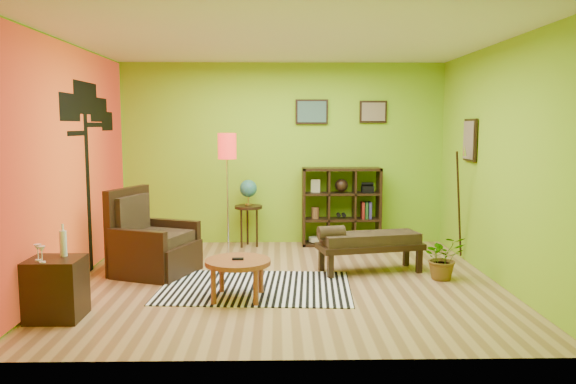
{
  "coord_description": "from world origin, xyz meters",
  "views": [
    {
      "loc": [
        -0.08,
        -6.49,
        1.85
      ],
      "look_at": [
        0.04,
        0.18,
        1.05
      ],
      "focal_mm": 35.0,
      "sensor_mm": 36.0,
      "label": 1
    }
  ],
  "objects_px": {
    "armchair": "(151,248)",
    "potted_plant": "(443,262)",
    "bench": "(367,242)",
    "globe_table": "(248,196)",
    "cube_shelf": "(342,207)",
    "coffee_table": "(238,265)",
    "side_cabinet": "(56,288)",
    "floor_lamp": "(227,157)"
  },
  "relations": [
    {
      "from": "globe_table",
      "to": "cube_shelf",
      "type": "bearing_deg",
      "value": 3.13
    },
    {
      "from": "globe_table",
      "to": "potted_plant",
      "type": "bearing_deg",
      "value": -37.83
    },
    {
      "from": "armchair",
      "to": "bench",
      "type": "relative_size",
      "value": 0.81
    },
    {
      "from": "cube_shelf",
      "to": "side_cabinet",
      "type": "bearing_deg",
      "value": -133.57
    },
    {
      "from": "side_cabinet",
      "to": "potted_plant",
      "type": "xyz_separation_m",
      "value": [
        4.11,
        1.31,
        -0.09
      ]
    },
    {
      "from": "floor_lamp",
      "to": "globe_table",
      "type": "distance_m",
      "value": 1.0
    },
    {
      "from": "coffee_table",
      "to": "armchair",
      "type": "height_order",
      "value": "armchair"
    },
    {
      "from": "bench",
      "to": "side_cabinet",
      "type": "bearing_deg",
      "value": -152.97
    },
    {
      "from": "floor_lamp",
      "to": "globe_table",
      "type": "xyz_separation_m",
      "value": [
        0.25,
        0.74,
        -0.63
      ]
    },
    {
      "from": "cube_shelf",
      "to": "potted_plant",
      "type": "bearing_deg",
      "value": -63.18
    },
    {
      "from": "potted_plant",
      "to": "floor_lamp",
      "type": "bearing_deg",
      "value": 156.72
    },
    {
      "from": "armchair",
      "to": "globe_table",
      "type": "distance_m",
      "value": 1.97
    },
    {
      "from": "armchair",
      "to": "side_cabinet",
      "type": "xyz_separation_m",
      "value": [
        -0.53,
        -1.66,
        -0.02
      ]
    },
    {
      "from": "armchair",
      "to": "cube_shelf",
      "type": "bearing_deg",
      "value": 32.0
    },
    {
      "from": "side_cabinet",
      "to": "potted_plant",
      "type": "relative_size",
      "value": 1.68
    },
    {
      "from": "floor_lamp",
      "to": "cube_shelf",
      "type": "xyz_separation_m",
      "value": [
        1.68,
        0.81,
        -0.81
      ]
    },
    {
      "from": "armchair",
      "to": "globe_table",
      "type": "xyz_separation_m",
      "value": [
        1.14,
        1.53,
        0.45
      ]
    },
    {
      "from": "globe_table",
      "to": "coffee_table",
      "type": "bearing_deg",
      "value": -89.57
    },
    {
      "from": "coffee_table",
      "to": "cube_shelf",
      "type": "bearing_deg",
      "value": 62.31
    },
    {
      "from": "armchair",
      "to": "globe_table",
      "type": "bearing_deg",
      "value": 53.29
    },
    {
      "from": "coffee_table",
      "to": "globe_table",
      "type": "xyz_separation_m",
      "value": [
        -0.02,
        2.62,
        0.41
      ]
    },
    {
      "from": "coffee_table",
      "to": "globe_table",
      "type": "height_order",
      "value": "globe_table"
    },
    {
      "from": "cube_shelf",
      "to": "bench",
      "type": "distance_m",
      "value": 1.63
    },
    {
      "from": "side_cabinet",
      "to": "floor_lamp",
      "type": "relative_size",
      "value": 0.52
    },
    {
      "from": "floor_lamp",
      "to": "cube_shelf",
      "type": "height_order",
      "value": "floor_lamp"
    },
    {
      "from": "globe_table",
      "to": "cube_shelf",
      "type": "height_order",
      "value": "cube_shelf"
    },
    {
      "from": "coffee_table",
      "to": "potted_plant",
      "type": "bearing_deg",
      "value": 16.93
    },
    {
      "from": "side_cabinet",
      "to": "cube_shelf",
      "type": "relative_size",
      "value": 0.75
    },
    {
      "from": "globe_table",
      "to": "cube_shelf",
      "type": "distance_m",
      "value": 1.45
    },
    {
      "from": "coffee_table",
      "to": "potted_plant",
      "type": "distance_m",
      "value": 2.53
    },
    {
      "from": "armchair",
      "to": "side_cabinet",
      "type": "distance_m",
      "value": 1.74
    },
    {
      "from": "floor_lamp",
      "to": "potted_plant",
      "type": "relative_size",
      "value": 3.23
    },
    {
      "from": "coffee_table",
      "to": "side_cabinet",
      "type": "bearing_deg",
      "value": -161.33
    },
    {
      "from": "bench",
      "to": "armchair",
      "type": "bearing_deg",
      "value": 179.94
    },
    {
      "from": "armchair",
      "to": "potted_plant",
      "type": "relative_size",
      "value": 2.08
    },
    {
      "from": "side_cabinet",
      "to": "cube_shelf",
      "type": "xyz_separation_m",
      "value": [
        3.11,
        3.27,
        0.3
      ]
    },
    {
      "from": "globe_table",
      "to": "bench",
      "type": "xyz_separation_m",
      "value": [
        1.57,
        -1.54,
        -0.39
      ]
    },
    {
      "from": "bench",
      "to": "potted_plant",
      "type": "bearing_deg",
      "value": -22.23
    },
    {
      "from": "floor_lamp",
      "to": "side_cabinet",
      "type": "bearing_deg",
      "value": -120.17
    },
    {
      "from": "bench",
      "to": "globe_table",
      "type": "bearing_deg",
      "value": 135.66
    },
    {
      "from": "bench",
      "to": "potted_plant",
      "type": "height_order",
      "value": "bench"
    },
    {
      "from": "floor_lamp",
      "to": "bench",
      "type": "relative_size",
      "value": 1.25
    }
  ]
}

